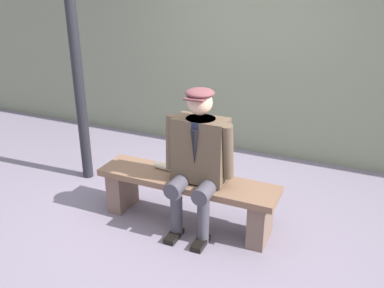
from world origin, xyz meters
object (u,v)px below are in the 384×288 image
(bench, at_px, (187,192))
(seated_man, at_px, (198,156))
(lamp_post, at_px, (71,12))
(rolled_magazine, at_px, (166,167))

(bench, distance_m, seated_man, 0.45)
(bench, bearing_deg, lamp_post, -15.45)
(rolled_magazine, height_order, lamp_post, lamp_post)
(lamp_post, bearing_deg, bench, 164.55)
(bench, xyz_separation_m, rolled_magazine, (0.25, -0.07, 0.18))
(bench, distance_m, rolled_magazine, 0.32)
(seated_man, bearing_deg, bench, -19.89)
(lamp_post, bearing_deg, rolled_magazine, 164.47)
(bench, bearing_deg, rolled_magazine, -15.07)
(seated_man, relative_size, rolled_magazine, 5.64)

